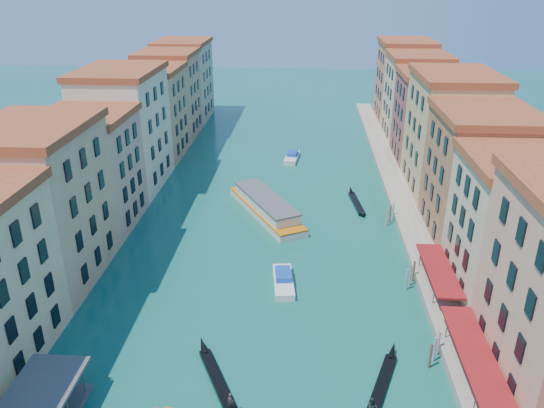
# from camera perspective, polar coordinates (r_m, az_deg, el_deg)

# --- Properties ---
(left_bank_palazzos) EXTENTS (12.80, 128.40, 21.00)m
(left_bank_palazzos) POSITION_cam_1_polar(r_m,az_deg,el_deg) (91.66, -16.78, 6.17)
(left_bank_palazzos) COLOR #CCBA8D
(left_bank_palazzos) RESTS_ON ground
(right_bank_palazzos) EXTENTS (12.80, 128.40, 21.00)m
(right_bank_palazzos) POSITION_cam_1_polar(r_m,az_deg,el_deg) (89.60, 19.38, 5.47)
(right_bank_palazzos) COLOR #A9573E
(right_bank_palazzos) RESTS_ON ground
(quay) EXTENTS (4.00, 140.00, 1.00)m
(quay) POSITION_cam_1_polar(r_m,az_deg,el_deg) (90.95, 13.74, 0.18)
(quay) COLOR gray
(quay) RESTS_ON ground
(restaurant_awnings) EXTENTS (3.20, 44.55, 3.12)m
(restaurant_awnings) POSITION_cam_1_polar(r_m,az_deg,el_deg) (54.47, 21.23, -15.25)
(restaurant_awnings) COLOR maroon
(restaurant_awnings) RESTS_ON ground
(mooring_poles_right) EXTENTS (1.44, 54.24, 3.20)m
(mooring_poles_right) POSITION_cam_1_polar(r_m,az_deg,el_deg) (59.06, 16.49, -13.17)
(mooring_poles_right) COLOR brown
(mooring_poles_right) RESTS_ON ground
(vaporetto_far) EXTENTS (13.71, 19.95, 3.01)m
(vaporetto_far) POSITION_cam_1_polar(r_m,az_deg,el_deg) (84.67, -0.66, -0.27)
(vaporetto_far) COLOR silver
(vaporetto_far) RESTS_ON ground
(gondola_fore) EXTENTS (6.29, 11.51, 2.47)m
(gondola_fore) POSITION_cam_1_polar(r_m,az_deg,el_deg) (52.97, -5.82, -18.36)
(gondola_fore) COLOR black
(gondola_fore) RESTS_ON ground
(gondola_right) EXTENTS (4.87, 11.57, 2.39)m
(gondola_right) POSITION_cam_1_polar(r_m,az_deg,el_deg) (53.06, 11.62, -18.66)
(gondola_right) COLOR black
(gondola_right) RESTS_ON ground
(gondola_far) EXTENTS (2.40, 11.83, 1.68)m
(gondola_far) POSITION_cam_1_polar(r_m,az_deg,el_deg) (89.86, 9.06, 0.18)
(gondola_far) COLOR black
(gondola_far) RESTS_ON ground
(motorboat_mid) EXTENTS (3.11, 7.69, 1.55)m
(motorboat_mid) POSITION_cam_1_polar(r_m,az_deg,el_deg) (66.62, 1.24, -8.18)
(motorboat_mid) COLOR silver
(motorboat_mid) RESTS_ON ground
(motorboat_far) EXTENTS (3.24, 7.83, 1.58)m
(motorboat_far) POSITION_cam_1_polar(r_m,az_deg,el_deg) (110.28, 2.17, 5.12)
(motorboat_far) COLOR silver
(motorboat_far) RESTS_ON ground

